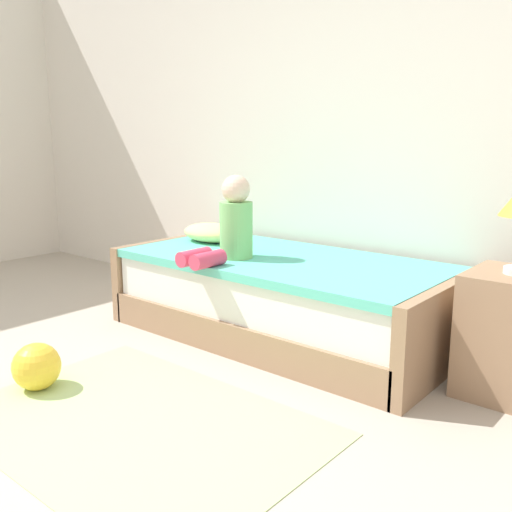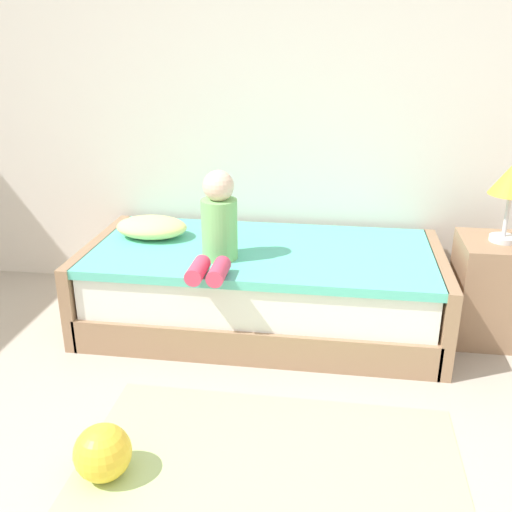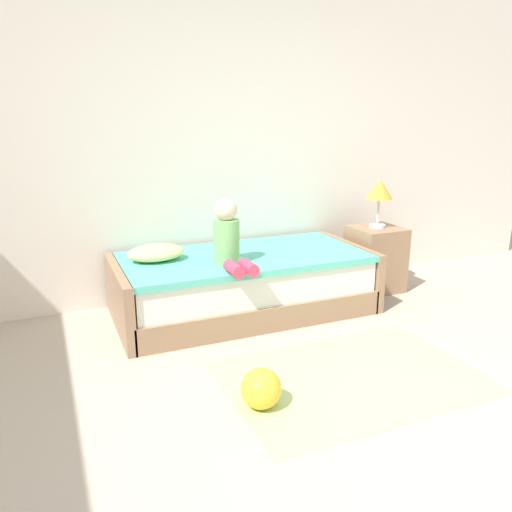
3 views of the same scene
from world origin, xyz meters
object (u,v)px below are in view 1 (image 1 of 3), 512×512
object	(u,v)px
bed	(282,297)
child_figure	(231,225)
pillow	(211,232)
toy_ball	(37,366)

from	to	relation	value
bed	child_figure	size ratio (longest dim) A/B	4.14
child_figure	bed	bearing A→B (deg)	46.71
bed	pillow	distance (m)	0.78
child_figure	pillow	size ratio (longest dim) A/B	1.16
bed	child_figure	bearing A→B (deg)	-133.29
bed	pillow	world-z (taller)	pillow
pillow	toy_ball	bearing A→B (deg)	-80.62
bed	child_figure	world-z (taller)	child_figure
bed	toy_ball	world-z (taller)	bed
bed	pillow	size ratio (longest dim) A/B	4.80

